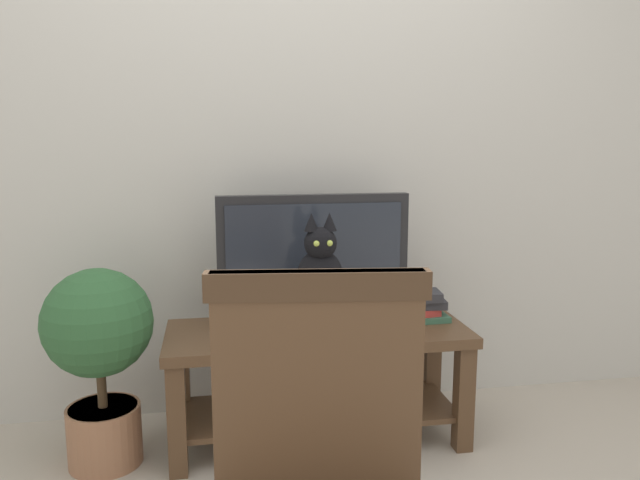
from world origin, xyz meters
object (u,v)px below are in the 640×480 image
Objects in this scene: book_stack at (420,306)px; tv at (314,256)px; cat at (320,282)px; potted_plant at (99,347)px; tv_stand at (318,363)px; media_box at (319,327)px.

tv is at bearing 172.74° from book_stack.
cat is 0.56× the size of potted_plant.
cat is at bearing -95.15° from tv_stand.
tv_stand is 0.87m from potted_plant.
tv reaches higher than tv_stand.
cat is 0.89m from potted_plant.
media_box is 0.19m from cat.
book_stack is (0.46, 0.05, 0.21)m from tv_stand.
book_stack is 0.30× the size of potted_plant.
potted_plant is at bearing -170.05° from tv.
cat is (-0.01, -0.08, 0.37)m from tv_stand.
tv is 0.51m from book_stack.
tv is at bearing 89.98° from tv_stand.
book_stack is (0.46, -0.06, -0.23)m from tv.
media_box is 1.71× the size of book_stack.
cat is at bearing -85.50° from media_box.
cat is at bearing -2.40° from potted_plant.
book_stack reaches higher than media_box.
cat reaches higher than media_box.
book_stack is at bearing 15.56° from cat.
tv is at bearing 9.95° from potted_plant.
cat is (0.00, -0.01, 0.19)m from media_box.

